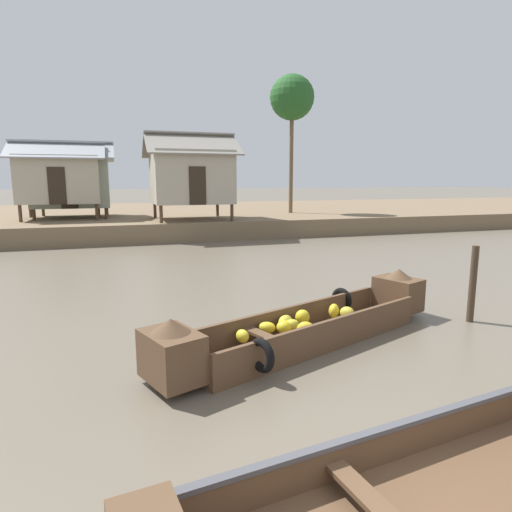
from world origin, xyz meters
The scene contains 9 objects.
ground_plane centered at (0.00, 10.00, 0.00)m, with size 300.00×300.00×0.00m, color #665B4C.
riverbank_strip centered at (0.00, 28.55, 0.46)m, with size 160.00×20.00×0.91m, color #756047.
banana_boat centered at (0.78, 5.02, 0.35)m, with size 6.05×3.04×1.01m.
viewer_boat centered at (0.62, 0.89, 0.25)m, with size 6.45×2.24×0.86m.
stilt_house_left centered at (-5.00, 23.14, 3.00)m, with size 4.58×3.68×3.99m.
stilt_house_mid_left centered at (-4.54, 23.92, 2.90)m, with size 4.52×3.97×4.06m.
stilt_house_mid_right centered at (1.39, 20.68, 3.12)m, with size 4.54×4.04×4.37m.
palm_tree_near centered at (8.04, 23.47, 7.72)m, with size 2.66×2.66×8.20m.
mooring_post centered at (4.50, 5.11, 0.80)m, with size 0.14×0.14×1.59m, color #423323.
Camera 1 is at (-2.42, -1.81, 2.89)m, focal length 30.64 mm.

